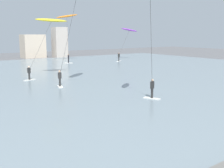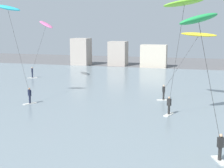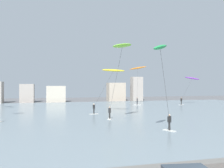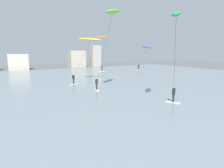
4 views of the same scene
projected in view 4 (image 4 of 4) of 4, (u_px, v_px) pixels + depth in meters
name	position (u px, v px, depth m)	size (l,w,h in m)	color
water_bay	(70.00, 85.00, 29.04)	(84.00, 52.00, 0.10)	gray
far_shore_buildings	(36.00, 60.00, 52.73)	(40.28, 5.85, 6.84)	#A89E93
kitesurfer_lime	(111.00, 18.00, 21.99)	(3.67, 4.52, 10.10)	silver
kitesurfer_orange	(101.00, 39.00, 47.87)	(4.08, 4.06, 8.97)	silver
kitesurfer_yellow	(89.00, 42.00, 29.95)	(5.99, 2.31, 7.21)	silver
kitesurfer_purple	(146.00, 49.00, 51.08)	(5.74, 2.47, 6.51)	silver
kitesurfer_green	(176.00, 29.00, 16.14)	(3.17, 2.88, 8.62)	silver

